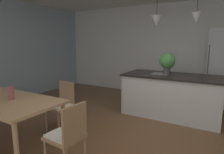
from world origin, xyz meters
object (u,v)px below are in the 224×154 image
(chair_kitchen_end, at_px, (68,134))
(refrigerator, at_px, (224,69))
(kitchen_island, at_px, (171,95))
(vase_on_dining_table, at_px, (11,93))
(potted_plant_on_island, at_px, (167,62))
(chair_far_right, at_px, (62,104))
(dining_table, at_px, (0,102))

(chair_kitchen_end, bearing_deg, refrigerator, 67.91)
(kitchen_island, relative_size, vase_on_dining_table, 10.03)
(chair_kitchen_end, bearing_deg, vase_on_dining_table, 178.15)
(kitchen_island, xyz_separation_m, potted_plant_on_island, (-0.13, -0.00, 0.71))
(chair_far_right, bearing_deg, vase_on_dining_table, -104.97)
(chair_far_right, distance_m, kitchen_island, 2.31)
(chair_kitchen_end, height_order, vase_on_dining_table, vase_on_dining_table)
(dining_table, height_order, chair_far_right, chair_far_right)
(dining_table, bearing_deg, potted_plant_on_island, 53.35)
(potted_plant_on_island, bearing_deg, chair_kitchen_end, -101.05)
(kitchen_island, bearing_deg, refrigerator, 54.03)
(chair_kitchen_end, distance_m, potted_plant_on_island, 2.69)
(dining_table, distance_m, chair_kitchen_end, 1.41)
(kitchen_island, bearing_deg, chair_kitchen_end, -103.77)
(chair_kitchen_end, height_order, refrigerator, refrigerator)
(chair_kitchen_end, distance_m, refrigerator, 4.16)
(vase_on_dining_table, bearing_deg, chair_kitchen_end, -1.85)
(chair_far_right, relative_size, potted_plant_on_island, 1.90)
(vase_on_dining_table, bearing_deg, refrigerator, 54.56)
(kitchen_island, xyz_separation_m, vase_on_dining_table, (-1.77, -2.51, 0.37))
(dining_table, bearing_deg, vase_on_dining_table, 7.69)
(dining_table, bearing_deg, chair_far_right, 60.93)
(chair_kitchen_end, height_order, potted_plant_on_island, potted_plant_on_island)
(dining_table, distance_m, refrigerator, 4.84)
(chair_kitchen_end, xyz_separation_m, kitchen_island, (0.62, 2.55, -0.01))
(refrigerator, xyz_separation_m, potted_plant_on_island, (-1.06, -1.28, 0.22))
(refrigerator, xyz_separation_m, vase_on_dining_table, (-2.70, -3.79, -0.12))
(refrigerator, relative_size, vase_on_dining_table, 9.43)
(chair_far_right, bearing_deg, refrigerator, 50.25)
(chair_kitchen_end, bearing_deg, potted_plant_on_island, 78.95)
(dining_table, relative_size, vase_on_dining_table, 10.14)
(refrigerator, height_order, potted_plant_on_island, refrigerator)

